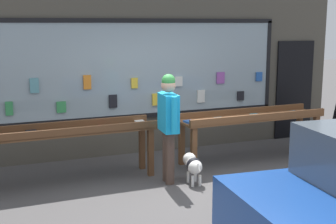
% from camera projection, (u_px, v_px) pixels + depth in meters
% --- Properties ---
extents(ground_plane, '(40.00, 40.00, 0.00)m').
position_uv_depth(ground_plane, '(194.00, 191.00, 7.00)').
color(ground_plane, '#474444').
extents(shopfront_facade, '(8.41, 0.29, 3.67)m').
position_uv_depth(shopfront_facade, '(144.00, 58.00, 8.86)').
color(shopfront_facade, '#4C473D').
rests_on(shopfront_facade, ground_plane).
extents(display_table_left, '(2.77, 0.64, 0.93)m').
position_uv_depth(display_table_left, '(69.00, 136.00, 7.26)').
color(display_table_left, brown).
rests_on(display_table_left, ground_plane).
extents(display_table_right, '(2.77, 0.71, 0.91)m').
position_uv_depth(display_table_right, '(251.00, 120.00, 8.44)').
color(display_table_right, brown).
rests_on(display_table_right, ground_plane).
extents(person_browsing, '(0.26, 0.67, 1.71)m').
position_uv_depth(person_browsing, '(168.00, 120.00, 7.19)').
color(person_browsing, '#4C382D').
rests_on(person_browsing, ground_plane).
extents(small_dog, '(0.26, 0.58, 0.45)m').
position_uv_depth(small_dog, '(193.00, 165.00, 7.27)').
color(small_dog, white).
rests_on(small_dog, ground_plane).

